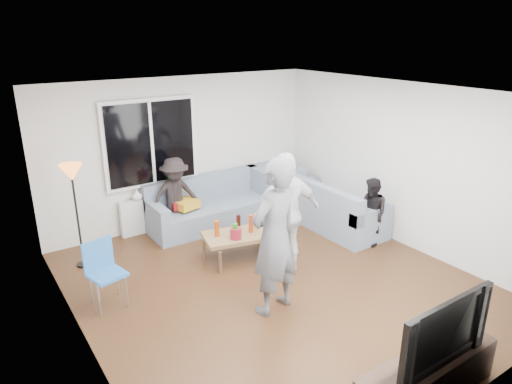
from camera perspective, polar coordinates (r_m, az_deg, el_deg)
floor at (r=6.54m, az=2.28°, el=-11.36°), size 5.00×5.50×0.04m
ceiling at (r=5.66m, az=2.64°, el=12.26°), size 5.00×5.50×0.04m
wall_back at (r=8.26m, az=-9.11°, el=5.01°), size 5.00×0.04×2.60m
wall_front at (r=4.29m, az=25.47°, el=-10.84°), size 5.00×0.04×2.60m
wall_left at (r=5.00m, az=-21.57°, el=-5.91°), size 0.04×5.50×2.60m
wall_right at (r=7.68m, az=17.77°, el=3.21°), size 0.04×5.50×2.60m
window_frame at (r=7.90m, az=-12.90°, el=5.97°), size 1.62×0.06×1.47m
window_glass at (r=7.86m, az=-12.79°, el=5.92°), size 1.50×0.02×1.35m
window_mullion at (r=7.86m, az=-12.76°, el=5.91°), size 0.05×0.03×1.35m
radiator at (r=8.23m, az=-12.15°, el=-2.49°), size 1.30×0.12×0.62m
potted_plant at (r=8.12m, az=-10.87°, el=0.90°), size 0.19×0.15×0.34m
vase at (r=7.96m, az=-14.54°, el=-0.36°), size 0.22×0.22×0.19m
sofa_back_section at (r=8.22m, az=-5.43°, el=-1.30°), size 2.30×0.85×0.85m
sofa_right_section at (r=8.24m, az=9.44°, el=-1.44°), size 2.00×0.85×0.85m
sofa_corner at (r=8.93m, az=2.45°, el=0.49°), size 0.85×0.85×0.85m
cushion_yellow at (r=7.96m, az=-8.62°, el=-1.50°), size 0.45×0.40×0.14m
cushion_red at (r=8.00m, az=-9.23°, el=-1.41°), size 0.39×0.34×0.13m
coffee_table at (r=7.11m, az=-1.96°, el=-6.64°), size 1.21×0.84×0.40m
pitcher at (r=6.84m, az=-2.52°, el=-5.13°), size 0.17×0.17×0.17m
side_chair at (r=6.13m, az=-17.93°, el=-9.78°), size 0.48×0.48×0.86m
floor_lamp at (r=7.12m, az=-21.24°, el=-2.91°), size 0.32×0.32×1.56m
player_left at (r=5.52m, az=2.30°, el=-5.62°), size 0.80×0.61×1.98m
player_right at (r=6.51m, az=3.81°, el=-2.65°), size 1.09×0.61×1.76m
spectator_right at (r=7.62m, az=14.10°, el=-2.46°), size 0.54×0.63×1.12m
spectator_back at (r=7.88m, az=-9.93°, el=-0.54°), size 0.91×0.57×1.34m
tv_console at (r=4.96m, az=20.41°, el=-20.78°), size 1.60×0.40×0.44m
television at (r=4.63m, az=21.25°, el=-15.40°), size 1.19×0.16×0.69m
bottle_d at (r=7.02m, az=-0.62°, el=-3.91°), size 0.07×0.07×0.28m
bottle_a at (r=6.92m, az=-4.86°, el=-4.52°), size 0.07×0.07×0.25m
bottle_b at (r=6.80m, az=-2.59°, el=-4.91°), size 0.08×0.08×0.25m
bottle_e at (r=7.26m, az=0.02°, el=-3.38°), size 0.07×0.07×0.22m
bottle_c at (r=7.16m, az=-2.18°, el=-3.70°), size 0.07×0.07×0.22m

